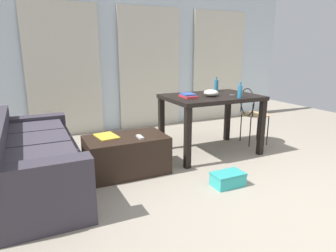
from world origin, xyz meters
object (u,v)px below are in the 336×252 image
at_px(bowl, 211,93).
at_px(magazine, 107,136).
at_px(wire_chair, 251,110).
at_px(scissors, 234,95).
at_px(craft_table, 211,104).
at_px(bottle_far, 216,85).
at_px(book_stack, 188,96).
at_px(shoebox, 228,179).
at_px(coffee_table, 126,155).
at_px(bottle_near, 240,91).
at_px(tv_remote_primary, 140,137).
at_px(couch, 31,161).

xyz_separation_m(bowl, magazine, (-1.40, -0.03, -0.40)).
relative_size(wire_chair, scissors, 9.02).
bearing_deg(craft_table, scissors, -23.00).
bearing_deg(bottle_far, scissors, -88.35).
xyz_separation_m(book_stack, shoebox, (-0.05, -0.97, -0.74)).
bearing_deg(coffee_table, craft_table, 8.58).
bearing_deg(coffee_table, bottle_near, -5.80).
bearing_deg(bowl, coffee_table, -174.15).
bearing_deg(bottle_far, bowl, -132.05).
xyz_separation_m(wire_chair, shoebox, (-1.17, -1.05, -0.45)).
bearing_deg(book_stack, bowl, -9.44).
xyz_separation_m(scissors, tv_remote_primary, (-1.41, -0.19, -0.35)).
bearing_deg(coffee_table, couch, 178.15).
bearing_deg(shoebox, scissors, 50.92).
bearing_deg(tv_remote_primary, bottle_far, 24.81).
height_order(craft_table, wire_chair, wire_chair).
height_order(bottle_far, book_stack, bottle_far).
bearing_deg(coffee_table, shoebox, -43.19).
relative_size(bottle_near, tv_remote_primary, 1.34).
relative_size(couch, book_stack, 7.53).
xyz_separation_m(couch, coffee_table, (0.99, -0.03, -0.08)).
distance_m(wire_chair, bottle_far, 0.64).
bearing_deg(shoebox, couch, 155.85).
bearing_deg(tv_remote_primary, scissors, 9.16).
distance_m(craft_table, bottle_near, 0.44).
bearing_deg(tv_remote_primary, coffee_table, 139.16).
bearing_deg(magazine, book_stack, -3.22).
distance_m(couch, shoebox, 2.02).
bearing_deg(tv_remote_primary, couch, 174.04).
distance_m(book_stack, scissors, 0.65).
bearing_deg(book_stack, tv_remote_primary, -159.11).
bearing_deg(wire_chair, tv_remote_primary, -168.66).
height_order(coffee_table, book_stack, book_stack).
bearing_deg(couch, bowl, 2.38).
xyz_separation_m(bottle_near, book_stack, (-0.56, 0.32, -0.06)).
height_order(coffee_table, bottle_far, bottle_far).
height_order(bottle_near, scissors, bottle_near).
xyz_separation_m(coffee_table, wire_chair, (2.01, 0.26, 0.30)).
distance_m(scissors, tv_remote_primary, 1.47).
xyz_separation_m(craft_table, tv_remote_primary, (-1.13, -0.31, -0.24)).
xyz_separation_m(craft_table, book_stack, (-0.36, -0.01, 0.13)).
bearing_deg(wire_chair, bottle_far, 155.44).
height_order(bottle_near, magazine, bottle_near).
height_order(couch, wire_chair, wire_chair).
height_order(coffee_table, scissors, scissors).
xyz_separation_m(wire_chair, book_stack, (-1.12, -0.09, 0.30)).
relative_size(wire_chair, bottle_near, 4.21).
height_order(bottle_far, scissors, bottle_far).
bearing_deg(shoebox, magazine, 139.45).
distance_m(bottle_far, bowl, 0.48).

